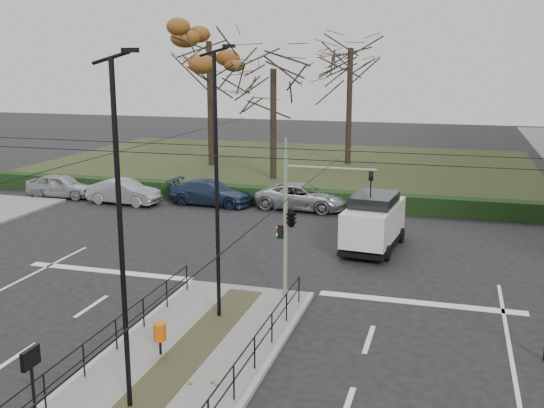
% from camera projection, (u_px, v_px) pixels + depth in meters
% --- Properties ---
extents(ground, '(140.00, 140.00, 0.00)m').
position_uv_depth(ground, '(197.00, 348.00, 18.40)').
color(ground, black).
rests_on(ground, ground).
extents(median_island, '(4.40, 15.00, 0.14)m').
position_uv_depth(median_island, '(159.00, 388.00, 16.04)').
color(median_island, '#62605E').
rests_on(median_island, ground).
extents(park, '(38.00, 26.00, 0.10)m').
position_uv_depth(park, '(284.00, 165.00, 49.99)').
color(park, '#283118').
rests_on(park, ground).
extents(hedge, '(38.00, 1.00, 1.00)m').
position_uv_depth(hedge, '(225.00, 193.00, 37.34)').
color(hedge, black).
rests_on(hedge, ground).
extents(median_railing, '(4.14, 13.24, 0.92)m').
position_uv_depth(median_railing, '(156.00, 357.00, 15.75)').
color(median_railing, black).
rests_on(median_railing, median_island).
extents(catenary, '(20.00, 34.00, 6.00)m').
position_uv_depth(catenary, '(215.00, 221.00, 19.16)').
color(catenary, black).
rests_on(catenary, ground).
extents(traffic_light, '(3.36, 1.92, 4.94)m').
position_uv_depth(traffic_light, '(294.00, 216.00, 21.48)').
color(traffic_light, gray).
rests_on(traffic_light, median_island).
extents(litter_bin, '(0.36, 0.36, 0.91)m').
position_uv_depth(litter_bin, '(160.00, 332.00, 17.60)').
color(litter_bin, black).
rests_on(litter_bin, median_island).
extents(info_panel, '(0.12, 0.55, 2.11)m').
position_uv_depth(info_panel, '(31.00, 368.00, 13.42)').
color(info_panel, black).
rests_on(info_panel, median_island).
extents(streetlamp_median_near, '(0.69, 0.14, 8.27)m').
position_uv_depth(streetlamp_median_near, '(121.00, 235.00, 14.15)').
color(streetlamp_median_near, black).
rests_on(streetlamp_median_near, median_island).
extents(streetlamp_median_far, '(0.71, 0.14, 8.46)m').
position_uv_depth(streetlamp_median_far, '(217.00, 184.00, 19.44)').
color(streetlamp_median_far, black).
rests_on(streetlamp_median_far, median_island).
extents(parked_car_first, '(4.27, 1.91, 1.43)m').
position_uv_depth(parked_car_first, '(61.00, 186.00, 38.44)').
color(parked_car_first, '#989A9F').
rests_on(parked_car_first, ground).
extents(parked_car_second, '(4.38, 1.77, 1.41)m').
position_uv_depth(parked_car_second, '(124.00, 192.00, 36.69)').
color(parked_car_second, '#989A9F').
rests_on(parked_car_second, ground).
extents(parked_car_third, '(5.04, 2.31, 1.43)m').
position_uv_depth(parked_car_third, '(211.00, 192.00, 36.52)').
color(parked_car_third, '#1F2E48').
rests_on(parked_car_third, ground).
extents(parked_car_fourth, '(5.27, 2.74, 1.42)m').
position_uv_depth(parked_car_fourth, '(302.00, 197.00, 35.40)').
color(parked_car_fourth, '#989A9F').
rests_on(parked_car_fourth, ground).
extents(white_van, '(2.49, 4.80, 2.46)m').
position_uv_depth(white_van, '(374.00, 221.00, 27.83)').
color(white_van, silver).
rests_on(white_van, ground).
extents(rust_tree, '(8.20, 8.20, 12.39)m').
position_uv_depth(rust_tree, '(209.00, 41.00, 47.85)').
color(rust_tree, black).
rests_on(rust_tree, park).
extents(bare_tree_center, '(6.18, 6.18, 11.89)m').
position_uv_depth(bare_tree_center, '(350.00, 57.00, 48.71)').
color(bare_tree_center, black).
rests_on(bare_tree_center, park).
extents(bare_tree_near, '(6.16, 6.16, 9.94)m').
position_uv_depth(bare_tree_near, '(273.00, 77.00, 42.73)').
color(bare_tree_near, black).
rests_on(bare_tree_near, park).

